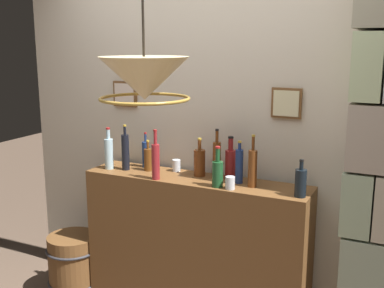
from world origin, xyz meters
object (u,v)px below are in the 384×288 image
at_px(liquor_bottle_brandy, 148,159).
at_px(glass_tumbler_rocks, 176,165).
at_px(liquor_bottle_rye, 218,172).
at_px(liquor_bottle_mezcal, 156,160).
at_px(liquor_bottle_tequila, 125,151).
at_px(liquor_bottle_gin, 230,162).
at_px(liquor_bottle_rum, 146,154).
at_px(liquor_bottle_port, 109,153).
at_px(liquor_bottle_whiskey, 239,165).
at_px(liquor_bottle_amaro, 217,160).
at_px(glass_tumbler_highball, 230,183).
at_px(wooden_barrel, 74,264).
at_px(liquor_bottle_vodka, 301,182).
at_px(liquor_bottle_scotch, 253,167).
at_px(liquor_bottle_sherry, 200,162).
at_px(pendant_lamp, 144,80).

bearing_deg(liquor_bottle_brandy, glass_tumbler_rocks, 20.56).
height_order(liquor_bottle_rye, liquor_bottle_mezcal, liquor_bottle_mezcal).
relative_size(liquor_bottle_tequila, liquor_bottle_gin, 1.15).
height_order(liquor_bottle_gin, glass_tumbler_rocks, liquor_bottle_gin).
bearing_deg(liquor_bottle_rum, liquor_bottle_port, -144.52).
bearing_deg(liquor_bottle_gin, liquor_bottle_whiskey, -44.11).
bearing_deg(liquor_bottle_gin, liquor_bottle_amaro, -132.79).
xyz_separation_m(glass_tumbler_highball, wooden_barrel, (-1.29, -0.01, -0.84)).
height_order(liquor_bottle_vodka, wooden_barrel, liquor_bottle_vodka).
xyz_separation_m(liquor_bottle_rum, liquor_bottle_gin, (0.66, 0.01, 0.01)).
distance_m(liquor_bottle_tequila, liquor_bottle_scotch, 0.96).
distance_m(liquor_bottle_vodka, glass_tumbler_highball, 0.44).
xyz_separation_m(liquor_bottle_amaro, glass_tumbler_highball, (0.16, -0.17, -0.10)).
height_order(glass_tumbler_rocks, glass_tumbler_highball, glass_tumbler_rocks).
distance_m(liquor_bottle_port, liquor_bottle_sherry, 0.69).
distance_m(liquor_bottle_mezcal, pendant_lamp, 1.00).
bearing_deg(liquor_bottle_sherry, liquor_bottle_port, -170.38).
xyz_separation_m(liquor_bottle_mezcal, glass_tumbler_highball, (0.53, 0.01, -0.09)).
xyz_separation_m(liquor_bottle_brandy, liquor_bottle_rum, (-0.07, 0.08, 0.02)).
distance_m(liquor_bottle_vodka, liquor_bottle_rum, 1.21).
distance_m(liquor_bottle_port, liquor_bottle_mezcal, 0.45).
bearing_deg(liquor_bottle_brandy, liquor_bottle_amaro, 1.57).
bearing_deg(liquor_bottle_rum, glass_tumbler_highball, -17.00).
xyz_separation_m(liquor_bottle_brandy, liquor_bottle_gin, (0.60, 0.09, 0.02)).
bearing_deg(liquor_bottle_whiskey, liquor_bottle_port, -175.73).
relative_size(liquor_bottle_whiskey, wooden_barrel, 0.60).
height_order(liquor_bottle_rye, glass_tumbler_rocks, liquor_bottle_rye).
height_order(liquor_bottle_sherry, liquor_bottle_amaro, liquor_bottle_amaro).
distance_m(liquor_bottle_whiskey, liquor_bottle_sherry, 0.31).
relative_size(liquor_bottle_sherry, liquor_bottle_scotch, 0.79).
distance_m(liquor_bottle_tequila, liquor_bottle_sherry, 0.56).
xyz_separation_m(liquor_bottle_tequila, liquor_bottle_gin, (0.76, 0.14, -0.03)).
distance_m(liquor_bottle_sherry, liquor_bottle_rum, 0.46).
relative_size(liquor_bottle_sherry, liquor_bottle_gin, 0.93).
xyz_separation_m(liquor_bottle_tequila, glass_tumbler_highball, (0.85, -0.11, -0.09)).
height_order(liquor_bottle_rum, liquor_bottle_gin, liquor_bottle_gin).
bearing_deg(glass_tumbler_highball, liquor_bottle_whiskey, 88.33).
distance_m(liquor_bottle_brandy, glass_tumbler_highball, 0.71).
relative_size(liquor_bottle_sherry, liquor_bottle_mezcal, 0.78).
xyz_separation_m(liquor_bottle_tequila, liquor_bottle_rum, (0.09, 0.13, -0.04)).
bearing_deg(liquor_bottle_mezcal, glass_tumbler_rocks, 82.19).
relative_size(glass_tumbler_highball, pendant_lamp, 0.13).
bearing_deg(liquor_bottle_vodka, liquor_bottle_scotch, 168.62).
distance_m(liquor_bottle_sherry, liquor_bottle_mezcal, 0.31).
distance_m(liquor_bottle_tequila, glass_tumbler_rocks, 0.38).
distance_m(liquor_bottle_rye, liquor_bottle_whiskey, 0.17).
relative_size(liquor_bottle_amaro, liquor_bottle_scotch, 1.01).
relative_size(liquor_bottle_rum, wooden_barrel, 0.55).
xyz_separation_m(liquor_bottle_rye, glass_tumbler_highball, (0.09, -0.01, -0.05)).
bearing_deg(liquor_bottle_rye, liquor_bottle_port, 175.86).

